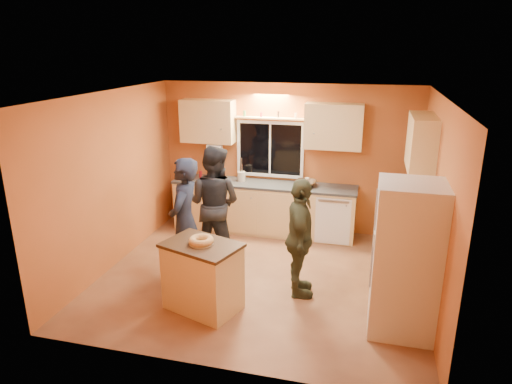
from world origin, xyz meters
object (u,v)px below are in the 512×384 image
(person_center, at_px, (214,203))
(island, at_px, (203,276))
(person_right, at_px, (300,239))
(refrigerator, at_px, (406,259))
(person_left, at_px, (185,221))

(person_center, bearing_deg, island, 110.98)
(person_center, distance_m, person_right, 1.66)
(island, height_order, person_center, person_center)
(island, relative_size, person_center, 0.60)
(refrigerator, height_order, person_right, refrigerator)
(refrigerator, relative_size, person_right, 1.12)
(island, bearing_deg, person_center, 121.85)
(refrigerator, xyz_separation_m, person_right, (-1.28, 0.49, -0.09))
(person_right, bearing_deg, refrigerator, -121.72)
(person_center, xyz_separation_m, person_right, (1.45, -0.80, -0.09))
(island, height_order, person_right, person_right)
(refrigerator, relative_size, person_left, 1.01)
(refrigerator, xyz_separation_m, person_center, (-2.74, 1.29, -0.00))
(island, bearing_deg, refrigerator, 22.19)
(person_left, distance_m, person_right, 1.61)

